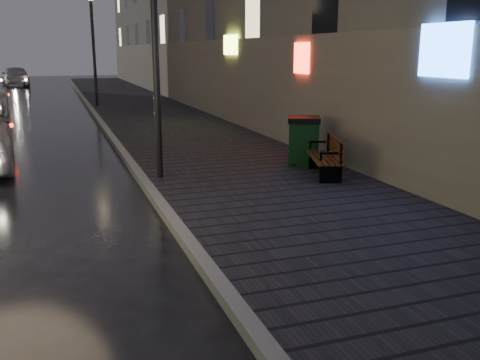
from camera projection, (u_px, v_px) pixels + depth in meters
The scene contains 8 objects.
ground at pixel (93, 334), 5.41m from camera, with size 120.00×120.00×0.00m, color black.
sidewalk at pixel (143, 108), 25.91m from camera, with size 4.60×58.00×0.15m, color black.
curb at pixel (92, 110), 25.14m from camera, with size 0.20×58.00×0.15m, color slate.
lamp_near at pixel (154, 15), 10.68m from camera, with size 0.36×0.36×5.28m.
lamp_far at pixel (93, 35), 25.36m from camera, with size 0.36×0.36×5.28m.
bench at pixel (328, 156), 11.52m from camera, with size 1.04×1.75×0.85m.
trash_bin at pixel (303, 140), 12.64m from camera, with size 0.99×0.99×1.14m.
car_far at pixel (15, 76), 42.81m from camera, with size 1.89×4.71×1.60m, color gray.
Camera 1 is at (-0.21, -5.10, 2.80)m, focal length 40.00 mm.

